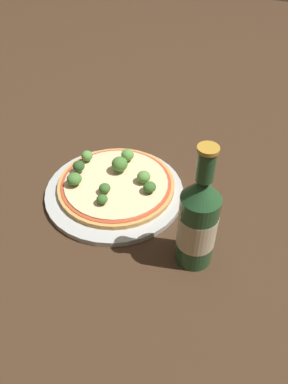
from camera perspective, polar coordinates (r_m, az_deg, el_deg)
The scene contains 13 objects.
ground_plane at distance 0.79m, azimuth -4.89°, elevation -0.15°, with size 3.00×3.00×0.00m, color #3D2819.
plate at distance 0.79m, azimuth -4.51°, elevation 0.05°, with size 0.29×0.29×0.01m.
pizza at distance 0.78m, azimuth -4.25°, elevation 1.21°, with size 0.24×0.24×0.01m.
broccoli_floret_0 at distance 0.82m, azimuth -2.52°, elevation 5.68°, with size 0.03×0.03×0.03m.
broccoli_floret_1 at distance 0.73m, azimuth -6.40°, elevation -1.11°, with size 0.02×0.02×0.02m.
broccoli_floret_2 at distance 0.80m, azimuth -9.92°, elevation 3.91°, with size 0.03×0.03×0.03m.
broccoli_floret_3 at distance 0.77m, azimuth -10.58°, elevation 1.98°, with size 0.03×0.03×0.03m.
broccoli_floret_4 at distance 0.75m, azimuth 0.87°, elevation 0.76°, with size 0.03×0.03×0.02m.
broccoli_floret_5 at distance 0.79m, azimuth -3.90°, elevation 4.32°, with size 0.03×0.03×0.04m.
broccoli_floret_6 at distance 0.75m, azimuth -6.19°, elevation 0.63°, with size 0.02×0.02×0.02m.
broccoli_floret_7 at distance 0.83m, azimuth -8.69°, elevation 5.49°, with size 0.02×0.02×0.03m.
broccoli_floret_8 at distance 0.77m, azimuth -0.04°, elevation 2.34°, with size 0.03×0.03×0.03m.
beer_bottle at distance 0.61m, azimuth 8.20°, elevation -4.48°, with size 0.07×0.07×0.24m.
Camera 1 is at (0.28, -0.51, 0.54)m, focal length 35.00 mm.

